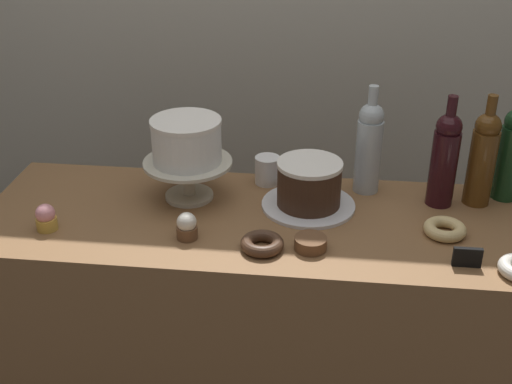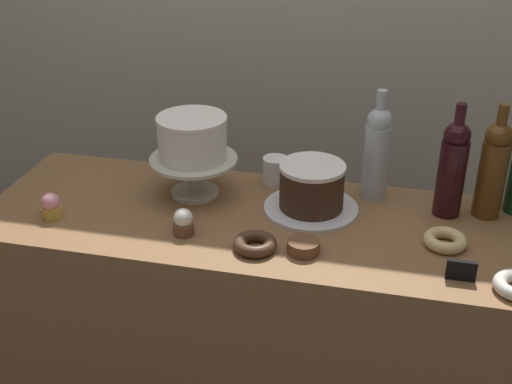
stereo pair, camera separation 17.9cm
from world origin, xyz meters
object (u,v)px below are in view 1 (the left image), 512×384
at_px(wine_bottle_dark_red, 445,158).
at_px(chocolate_round_cake, 309,183).
at_px(cake_stand_pedestal, 188,172).
at_px(cookie_stack, 311,243).
at_px(wine_bottle_amber, 483,157).
at_px(cupcake_vanilla, 187,226).
at_px(donut_glazed, 445,229).
at_px(donut_chocolate, 262,244).
at_px(white_layer_cake, 186,141).
at_px(wine_bottle_clear, 369,146).
at_px(wine_bottle_green, 512,152).
at_px(price_sign_chalkboard, 467,257).
at_px(cupcake_strawberry, 46,218).
at_px(coffee_cup_ceramic, 267,170).

bearing_deg(wine_bottle_dark_red, chocolate_round_cake, -170.24).
bearing_deg(cake_stand_pedestal, cookie_stack, -33.30).
bearing_deg(wine_bottle_dark_red, wine_bottle_amber, 9.61).
bearing_deg(cake_stand_pedestal, cupcake_vanilla, -79.64).
bearing_deg(wine_bottle_amber, donut_glazed, -120.35).
height_order(chocolate_round_cake, donut_glazed, chocolate_round_cake).
relative_size(chocolate_round_cake, donut_chocolate, 1.64).
relative_size(white_layer_cake, wine_bottle_clear, 0.62).
height_order(wine_bottle_green, price_sign_chalkboard, wine_bottle_green).
bearing_deg(cookie_stack, wine_bottle_amber, 33.36).
relative_size(wine_bottle_green, cupcake_strawberry, 4.38).
height_order(cake_stand_pedestal, cupcake_vanilla, cake_stand_pedestal).
bearing_deg(wine_bottle_green, wine_bottle_clear, -179.89).
distance_m(wine_bottle_clear, coffee_cup_ceramic, 0.31).
height_order(wine_bottle_dark_red, coffee_cup_ceramic, wine_bottle_dark_red).
bearing_deg(cookie_stack, wine_bottle_dark_red, 38.83).
distance_m(wine_bottle_dark_red, cupcake_vanilla, 0.74).
xyz_separation_m(donut_chocolate, price_sign_chalkboard, (0.51, -0.02, 0.01)).
relative_size(wine_bottle_green, cookie_stack, 3.87).
distance_m(wine_bottle_clear, donut_chocolate, 0.47).
bearing_deg(cake_stand_pedestal, donut_glazed, -10.15).
distance_m(wine_bottle_green, wine_bottle_dark_red, 0.20).
bearing_deg(wine_bottle_green, cookie_stack, -147.73).
bearing_deg(white_layer_cake, cupcake_strawberry, -146.93).
distance_m(wine_bottle_dark_red, coffee_cup_ceramic, 0.52).
bearing_deg(coffee_cup_ceramic, white_layer_cake, -150.84).
bearing_deg(wine_bottle_dark_red, price_sign_chalkboard, -85.39).
bearing_deg(chocolate_round_cake, price_sign_chalkboard, -33.06).
xyz_separation_m(wine_bottle_clear, wine_bottle_green, (0.40, 0.00, 0.00)).
distance_m(wine_bottle_amber, price_sign_chalkboard, 0.37).
distance_m(wine_bottle_dark_red, donut_glazed, 0.22).
xyz_separation_m(cake_stand_pedestal, donut_glazed, (0.72, -0.13, -0.07)).
relative_size(cupcake_vanilla, coffee_cup_ceramic, 0.87).
height_order(white_layer_cake, wine_bottle_green, wine_bottle_green).
distance_m(donut_chocolate, donut_glazed, 0.49).
height_order(white_layer_cake, cupcake_strawberry, white_layer_cake).
height_order(white_layer_cake, coffee_cup_ceramic, white_layer_cake).
relative_size(wine_bottle_clear, coffee_cup_ceramic, 3.83).
relative_size(cupcake_vanilla, donut_chocolate, 0.66).
relative_size(cake_stand_pedestal, cupcake_vanilla, 3.44).
distance_m(chocolate_round_cake, donut_chocolate, 0.27).
relative_size(donut_glazed, price_sign_chalkboard, 1.60).
relative_size(cupcake_strawberry, price_sign_chalkboard, 1.06).
height_order(chocolate_round_cake, cookie_stack, chocolate_round_cake).
bearing_deg(chocolate_round_cake, donut_glazed, -16.96).
bearing_deg(donut_chocolate, cupcake_vanilla, 171.25).
bearing_deg(wine_bottle_dark_red, white_layer_cake, -176.23).
distance_m(cake_stand_pedestal, donut_chocolate, 0.36).
xyz_separation_m(cupcake_vanilla, donut_chocolate, (0.20, -0.03, -0.02)).
relative_size(chocolate_round_cake, cupcake_strawberry, 2.48).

